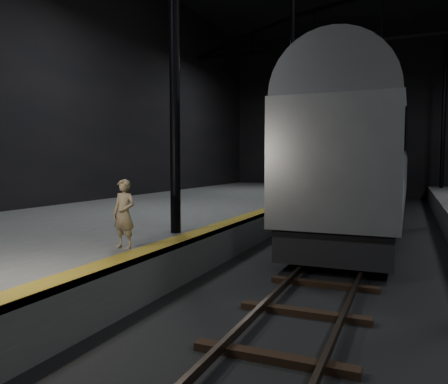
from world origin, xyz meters
The scene contains 6 objects.
ground centered at (0.00, 0.00, 0.00)m, with size 44.00×44.00×0.00m, color black.
platform_left centered at (-7.50, 0.00, 0.50)m, with size 9.00×43.80×1.00m, color #50504E.
tactile_strip centered at (-3.25, 0.00, 1.00)m, with size 0.50×43.80×0.01m, color olive.
track centered at (0.00, 0.00, 0.07)m, with size 2.40×43.00×0.24m.
train centered at (0.00, 7.44, 3.26)m, with size 3.26×21.84×5.84m.
woman centered at (-3.80, -6.20, 1.73)m, with size 0.53×0.35×1.46m, color tan.
Camera 1 is at (1.70, -13.77, 2.83)m, focal length 35.00 mm.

